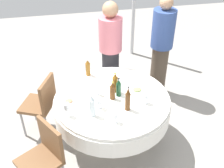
# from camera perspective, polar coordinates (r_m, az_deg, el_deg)

# --- Properties ---
(ground_plane) EXTENTS (10.00, 10.00, 0.00)m
(ground_plane) POSITION_cam_1_polar(r_m,az_deg,el_deg) (3.77, 0.00, -11.74)
(ground_plane) COLOR gray
(dining_table) EXTENTS (1.44, 1.44, 0.74)m
(dining_table) POSITION_cam_1_polar(r_m,az_deg,el_deg) (3.37, 0.00, -4.80)
(dining_table) COLOR white
(dining_table) RESTS_ON ground_plane
(bottle_dark_green_mid) EXTENTS (0.06, 0.06, 0.25)m
(bottle_dark_green_mid) POSITION_cam_1_polar(r_m,az_deg,el_deg) (3.23, 1.41, -0.76)
(bottle_dark_green_mid) COLOR #194728
(bottle_dark_green_mid) RESTS_ON dining_table
(bottle_brown_near) EXTENTS (0.06, 0.06, 0.32)m
(bottle_brown_near) POSITION_cam_1_polar(r_m,az_deg,el_deg) (3.01, 3.38, -3.24)
(bottle_brown_near) COLOR #593314
(bottle_brown_near) RESTS_ON dining_table
(bottle_amber_far) EXTENTS (0.06, 0.06, 0.24)m
(bottle_amber_far) POSITION_cam_1_polar(r_m,az_deg,el_deg) (3.64, -5.15, 3.46)
(bottle_amber_far) COLOR #8C5619
(bottle_amber_far) RESTS_ON dining_table
(bottle_brown_south) EXTENTS (0.07, 0.07, 0.24)m
(bottle_brown_south) POSITION_cam_1_polar(r_m,az_deg,el_deg) (3.18, 0.02, -1.50)
(bottle_brown_south) COLOR #593314
(bottle_brown_south) RESTS_ON dining_table
(bottle_amber_east) EXTENTS (0.07, 0.07, 0.27)m
(bottle_amber_east) POSITION_cam_1_polar(r_m,az_deg,el_deg) (3.30, 0.65, 0.25)
(bottle_amber_east) COLOR #8C5619
(bottle_amber_east) RESTS_ON dining_table
(bottle_clear_right) EXTENTS (0.07, 0.07, 0.28)m
(bottle_clear_right) POSITION_cam_1_polar(r_m,az_deg,el_deg) (2.94, -4.25, -4.68)
(bottle_clear_right) COLOR silver
(bottle_clear_right) RESTS_ON dining_table
(wine_glass_south) EXTENTS (0.07, 0.07, 0.17)m
(wine_glass_south) POSITION_cam_1_polar(r_m,az_deg,el_deg) (2.98, -9.61, -4.91)
(wine_glass_south) COLOR white
(wine_glass_south) RESTS_ON dining_table
(wine_glass_east) EXTENTS (0.07, 0.07, 0.13)m
(wine_glass_east) POSITION_cam_1_polar(r_m,az_deg,el_deg) (3.06, -2.74, -3.76)
(wine_glass_east) COLOR white
(wine_glass_east) RESTS_ON dining_table
(wine_glass_right) EXTENTS (0.07, 0.07, 0.13)m
(wine_glass_right) POSITION_cam_1_polar(r_m,az_deg,el_deg) (3.15, 7.19, -2.68)
(wine_glass_right) COLOR white
(wine_glass_right) RESTS_ON dining_table
(wine_glass_inner) EXTENTS (0.06, 0.06, 0.13)m
(wine_glass_inner) POSITION_cam_1_polar(r_m,az_deg,el_deg) (2.87, 0.72, -6.72)
(wine_glass_inner) COLOR white
(wine_glass_inner) RESTS_ON dining_table
(wine_glass_front) EXTENTS (0.06, 0.06, 0.14)m
(wine_glass_front) POSITION_cam_1_polar(r_m,az_deg,el_deg) (3.27, -3.24, -0.92)
(wine_glass_front) COLOR white
(wine_glass_front) RESTS_ON dining_table
(plate_front) EXTENTS (0.21, 0.21, 0.04)m
(plate_front) POSITION_cam_1_polar(r_m,az_deg,el_deg) (3.22, -9.14, -3.82)
(plate_front) COLOR white
(plate_front) RESTS_ON dining_table
(plate_rear) EXTENTS (0.24, 0.24, 0.02)m
(plate_rear) POSITION_cam_1_polar(r_m,az_deg,el_deg) (3.53, -1.64, 0.48)
(plate_rear) COLOR white
(plate_rear) RESTS_ON dining_table
(plate_outer) EXTENTS (0.24, 0.24, 0.04)m
(plate_outer) POSITION_cam_1_polar(r_m,az_deg,el_deg) (3.38, 5.37, -1.33)
(plate_outer) COLOR white
(plate_outer) RESTS_ON dining_table
(plate_west) EXTENTS (0.24, 0.24, 0.02)m
(plate_west) POSITION_cam_1_polar(r_m,az_deg,el_deg) (3.61, 2.85, 1.31)
(plate_west) COLOR white
(plate_west) RESTS_ON dining_table
(fork_near) EXTENTS (0.18, 0.03, 0.00)m
(fork_near) POSITION_cam_1_polar(r_m,az_deg,el_deg) (2.92, -5.23, -8.54)
(fork_near) COLOR silver
(fork_near) RESTS_ON dining_table
(folded_napkin) EXTENTS (0.18, 0.18, 0.02)m
(folded_napkin) POSITION_cam_1_polar(r_m,az_deg,el_deg) (3.49, -7.95, -0.29)
(folded_napkin) COLOR white
(folded_napkin) RESTS_ON dining_table
(person_mid) EXTENTS (0.34, 0.34, 1.61)m
(person_mid) POSITION_cam_1_polar(r_m,az_deg,el_deg) (4.03, -0.33, 6.82)
(person_mid) COLOR #26262B
(person_mid) RESTS_ON ground_plane
(person_near) EXTENTS (0.34, 0.34, 1.64)m
(person_near) POSITION_cam_1_polar(r_m,az_deg,el_deg) (4.22, 10.43, 7.76)
(person_near) COLOR #4C3F33
(person_near) RESTS_ON ground_plane
(chair_right) EXTENTS (0.53, 0.53, 0.87)m
(chair_right) POSITION_cam_1_polar(r_m,az_deg,el_deg) (3.68, -14.63, -3.62)
(chair_right) COLOR brown
(chair_right) RESTS_ON ground_plane
(chair_inner) EXTENTS (0.55, 0.55, 0.87)m
(chair_inner) POSITION_cam_1_polar(r_m,az_deg,el_deg) (3.01, -14.14, -14.19)
(chair_inner) COLOR brown
(chair_inner) RESTS_ON ground_plane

